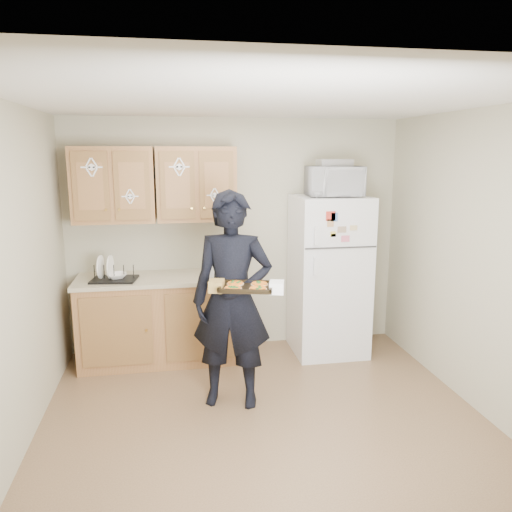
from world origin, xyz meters
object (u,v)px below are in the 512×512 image
(microwave, at_px, (334,181))
(dish_rack, at_px, (114,272))
(refrigerator, at_px, (329,275))
(baking_tray, at_px, (246,288))
(person, at_px, (232,300))

(microwave, height_order, dish_rack, microwave)
(refrigerator, distance_m, microwave, 1.00)
(microwave, bearing_deg, baking_tray, -130.15)
(person, distance_m, baking_tray, 0.35)
(refrigerator, distance_m, person, 1.52)
(refrigerator, xyz_separation_m, dish_rack, (-2.22, -0.02, 0.14))
(dish_rack, bearing_deg, microwave, -0.74)
(refrigerator, distance_m, dish_rack, 2.22)
(microwave, bearing_deg, person, -139.83)
(microwave, bearing_deg, refrigerator, 104.39)
(refrigerator, height_order, baking_tray, refrigerator)
(person, bearing_deg, refrigerator, 54.91)
(refrigerator, bearing_deg, dish_rack, -179.45)
(refrigerator, xyz_separation_m, baking_tray, (-1.09, -1.27, 0.26))
(person, relative_size, baking_tray, 4.49)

